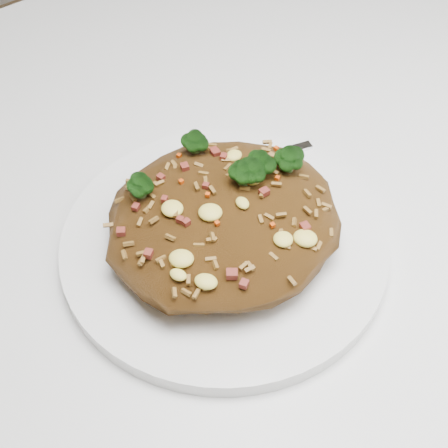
{
  "coord_description": "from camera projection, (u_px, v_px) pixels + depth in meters",
  "views": [
    {
      "loc": [
        -0.25,
        -0.29,
        1.14
      ],
      "look_at": [
        -0.05,
        -0.04,
        0.78
      ],
      "focal_mm": 50.0,
      "sensor_mm": 36.0,
      "label": 1
    }
  ],
  "objects": [
    {
      "name": "fork",
      "position": [
        234.0,
        165.0,
        0.53
      ],
      "size": [
        0.16,
        0.06,
        0.0
      ],
      "rotation": [
        0.0,
        0.0,
        -0.31
      ],
      "color": "silver",
      "rests_on": "plate"
    },
    {
      "name": "plate",
      "position": [
        224.0,
        242.0,
        0.49
      ],
      "size": [
        0.25,
        0.25,
        0.01
      ],
      "primitive_type": "cylinder",
      "color": "white",
      "rests_on": "dining_table"
    },
    {
      "name": "dining_table",
      "position": [
        238.0,
        251.0,
        0.61
      ],
      "size": [
        1.2,
        0.8,
        0.75
      ],
      "color": "silver",
      "rests_on": "ground"
    },
    {
      "name": "fried_rice",
      "position": [
        224.0,
        211.0,
        0.46
      ],
      "size": [
        0.18,
        0.17,
        0.07
      ],
      "color": "brown",
      "rests_on": "plate"
    }
  ]
}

